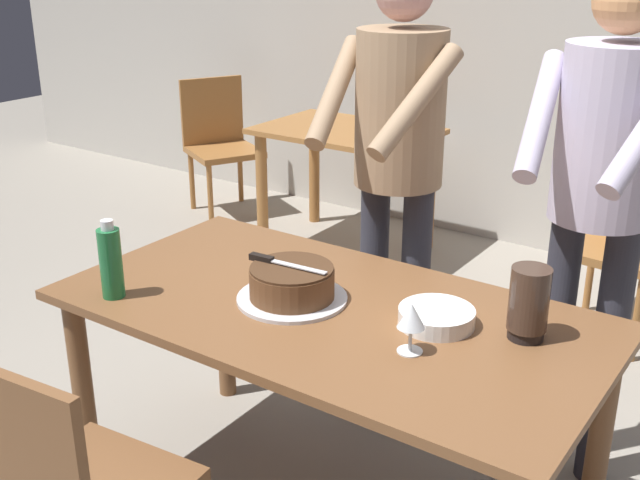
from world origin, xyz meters
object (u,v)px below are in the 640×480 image
(cake_on_platter, at_px, (292,285))
(wine_glass_near, at_px, (411,317))
(hurricane_lamp, at_px, (529,303))
(background_chair_1, at_px, (220,140))
(water_bottle, at_px, (111,262))
(background_chair_0, at_px, (626,234))
(main_dining_table, at_px, (328,339))
(person_cutting_cake, at_px, (398,150))
(plate_stack, at_px, (436,317))
(background_table, at_px, (346,156))
(person_standing_beside, at_px, (602,182))
(cake_knife, at_px, (272,261))

(cake_on_platter, bearing_deg, wine_glass_near, -9.74)
(hurricane_lamp, distance_m, background_chair_1, 3.56)
(hurricane_lamp, bearing_deg, water_bottle, -157.83)
(hurricane_lamp, bearing_deg, background_chair_1, 145.57)
(wine_glass_near, xyz_separation_m, background_chair_0, (0.08, 1.98, -0.36))
(main_dining_table, height_order, background_chair_1, background_chair_1)
(cake_on_platter, bearing_deg, person_cutting_cake, 91.82)
(cake_on_platter, distance_m, water_bottle, 0.56)
(water_bottle, xyz_separation_m, hurricane_lamp, (1.15, 0.47, -0.01))
(plate_stack, height_order, background_table, plate_stack)
(person_cutting_cake, height_order, background_table, person_cutting_cake)
(water_bottle, height_order, background_table, water_bottle)
(water_bottle, bearing_deg, person_standing_beside, 40.38)
(water_bottle, relative_size, person_cutting_cake, 0.15)
(background_table, bearing_deg, main_dining_table, -58.24)
(person_standing_beside, bearing_deg, background_chair_0, 97.78)
(cake_knife, xyz_separation_m, wine_glass_near, (0.52, -0.07, -0.01))
(cake_on_platter, relative_size, wine_glass_near, 2.36)
(wine_glass_near, xyz_separation_m, person_standing_beside, (0.24, 0.77, 0.22))
(plate_stack, xyz_separation_m, background_chair_1, (-2.68, 2.07, -0.28))
(background_chair_0, bearing_deg, hurricane_lamp, -85.12)
(background_chair_1, bearing_deg, plate_stack, -37.71)
(wine_glass_near, distance_m, background_table, 2.68)
(plate_stack, bearing_deg, person_standing_beside, 66.67)
(person_standing_beside, bearing_deg, wine_glass_near, -107.38)
(main_dining_table, height_order, hurricane_lamp, hurricane_lamp)
(cake_knife, height_order, water_bottle, water_bottle)
(background_table, xyz_separation_m, background_chair_1, (-1.10, 0.11, -0.09))
(main_dining_table, distance_m, water_bottle, 0.70)
(background_chair_1, bearing_deg, background_chair_0, -5.67)
(wine_glass_near, relative_size, person_cutting_cake, 0.08)
(hurricane_lamp, height_order, background_table, hurricane_lamp)
(cake_knife, bearing_deg, background_chair_1, 134.86)
(water_bottle, distance_m, person_cutting_cake, 1.08)
(main_dining_table, bearing_deg, background_chair_0, 77.63)
(cake_knife, height_order, background_table, cake_knife)
(main_dining_table, bearing_deg, person_cutting_cake, 102.27)
(person_cutting_cake, bearing_deg, cake_knife, -94.28)
(cake_knife, bearing_deg, wine_glass_near, -7.85)
(cake_knife, bearing_deg, plate_stack, 12.07)
(background_chair_0, bearing_deg, background_table, 174.43)
(cake_knife, xyz_separation_m, water_bottle, (-0.40, -0.29, -0.00))
(cake_on_platter, bearing_deg, cake_knife, -175.74)
(cake_knife, bearing_deg, water_bottle, -144.20)
(hurricane_lamp, xyz_separation_m, person_standing_beside, (0.02, 0.52, 0.22))
(person_standing_beside, bearing_deg, water_bottle, -139.62)
(main_dining_table, height_order, person_cutting_cake, person_cutting_cake)
(plate_stack, distance_m, person_standing_beside, 0.71)
(hurricane_lamp, bearing_deg, cake_on_platter, -165.52)
(wine_glass_near, bearing_deg, person_standing_beside, 72.62)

